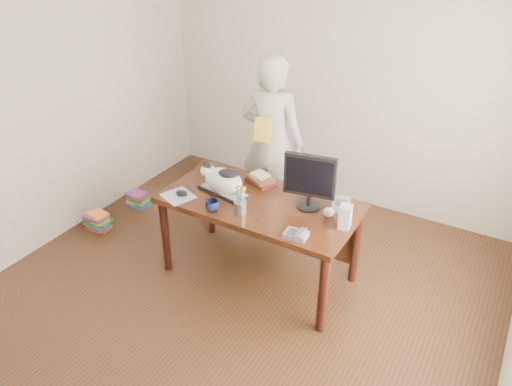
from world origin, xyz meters
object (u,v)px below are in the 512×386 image
object	(u,v)px
person	(272,142)
calculator	(341,204)
desk	(264,212)
book_pile_a	(98,221)
baseball	(329,212)
keyboard	(224,191)
pen_cup	(240,206)
speaker	(345,217)
monitor	(310,179)
book_stack	(261,179)
coffee_mug	(212,206)
phone	(296,234)
cat	(222,179)
mouse	(182,193)
book_pile_b	(138,199)

from	to	relation	value
person	calculator	bearing A→B (deg)	139.53
desk	book_pile_a	world-z (taller)	desk
baseball	desk	bearing A→B (deg)	178.96
keyboard	calculator	xyz separation A→B (m)	(0.93, 0.28, 0.01)
calculator	person	distance (m)	1.14
pen_cup	speaker	world-z (taller)	pen_cup
calculator	book_pile_a	world-z (taller)	calculator
monitor	book_stack	size ratio (longest dim) A/B	1.64
coffee_mug	phone	size ratio (longest dim) A/B	0.64
speaker	book_pile_a	bearing A→B (deg)	175.94
keyboard	cat	xyz separation A→B (m)	(-0.01, 0.00, 0.12)
cat	book_pile_a	world-z (taller)	cat
keyboard	cat	size ratio (longest dim) A/B	1.06
phone	person	distance (m)	1.43
cat	monitor	world-z (taller)	monitor
person	book_pile_a	xyz separation A→B (m)	(-1.39, -1.05, -0.77)
cat	mouse	size ratio (longest dim) A/B	3.42
phone	book_pile_a	xyz separation A→B (m)	(-2.24, 0.10, -0.69)
desk	baseball	bearing A→B (deg)	-1.04
pen_cup	book_pile_a	bearing A→B (deg)	178.71
keyboard	mouse	world-z (taller)	mouse
cat	mouse	world-z (taller)	cat
pen_cup	phone	bearing A→B (deg)	-7.24
calculator	book_pile_a	xyz separation A→B (m)	(-2.36, -0.45, -0.69)
desk	book_stack	distance (m)	0.30
keyboard	phone	world-z (taller)	phone
coffee_mug	speaker	world-z (taller)	speaker
pen_cup	coffee_mug	bearing A→B (deg)	-161.42
coffee_mug	phone	bearing A→B (deg)	0.49
book_pile_a	speaker	bearing A→B (deg)	4.32
cat	monitor	bearing A→B (deg)	20.77
pen_cup	desk	bearing A→B (deg)	84.47
monitor	calculator	distance (m)	0.35
pen_cup	calculator	world-z (taller)	pen_cup
monitor	mouse	distance (m)	1.07
desk	book_pile_a	xyz separation A→B (m)	(-1.75, -0.28, -0.51)
phone	baseball	world-z (taller)	baseball
book_pile_a	book_pile_b	world-z (taller)	book_pile_a
keyboard	mouse	xyz separation A→B (m)	(-0.27, -0.22, 0.01)
monitor	book_stack	world-z (taller)	monitor
phone	book_stack	xyz separation A→B (m)	(-0.62, 0.57, 0.01)
keyboard	book_pile_a	world-z (taller)	keyboard
calculator	book_pile_b	xyz separation A→B (m)	(-2.33, 0.10, -0.71)
cat	monitor	distance (m)	0.75
pen_cup	monitor	bearing A→B (deg)	39.71
book_pile_b	phone	bearing A→B (deg)	-16.51
coffee_mug	book_stack	world-z (taller)	book_stack
person	book_pile_b	size ratio (longest dim) A/B	6.66
mouse	baseball	distance (m)	1.21
desk	mouse	bearing A→B (deg)	-150.80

